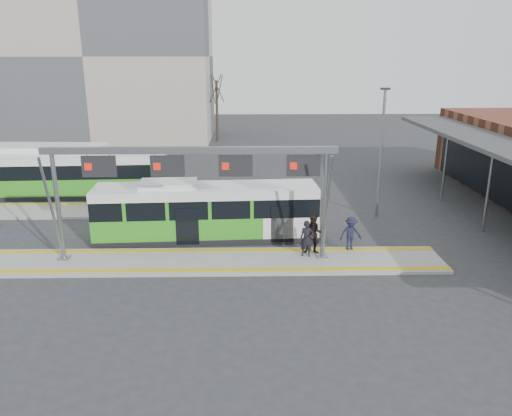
{
  "coord_description": "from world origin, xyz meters",
  "views": [
    {
      "loc": [
        1.96,
        -21.26,
        9.19
      ],
      "look_at": [
        2.45,
        3.0,
        1.71
      ],
      "focal_mm": 35.0,
      "sensor_mm": 36.0,
      "label": 1
    }
  ],
  "objects": [
    {
      "name": "tactile_main",
      "position": [
        0.0,
        0.0,
        0.16
      ],
      "size": [
        22.0,
        2.65,
        0.02
      ],
      "color": "gold",
      "rests_on": "platform_main"
    },
    {
      "name": "lamp_east",
      "position": [
        9.64,
        6.65,
        3.97
      ],
      "size": [
        0.5,
        0.25,
        7.46
      ],
      "color": "slate",
      "rests_on": "ground"
    },
    {
      "name": "tactile_second",
      "position": [
        -4.0,
        9.15,
        0.16
      ],
      "size": [
        20.0,
        0.35,
        0.02
      ],
      "color": "gold",
      "rests_on": "platform_second"
    },
    {
      "name": "hero_bus",
      "position": [
        -0.11,
        3.22,
        1.42
      ],
      "size": [
        11.41,
        2.98,
        3.11
      ],
      "rotation": [
        0.0,
        0.0,
        0.05
      ],
      "color": "black",
      "rests_on": "ground"
    },
    {
      "name": "tree_mid",
      "position": [
        -1.18,
        33.92,
        5.63
      ],
      "size": [
        1.4,
        1.4,
        7.42
      ],
      "color": "#382B21",
      "rests_on": "ground"
    },
    {
      "name": "platform_second",
      "position": [
        -4.0,
        8.0,
        0.07
      ],
      "size": [
        20.0,
        3.0,
        0.15
      ],
      "primitive_type": "cube",
      "color": "gray",
      "rests_on": "ground"
    },
    {
      "name": "passenger_a",
      "position": [
        4.76,
        0.41,
        1.0
      ],
      "size": [
        0.68,
        0.5,
        1.71
      ],
      "primitive_type": "imported",
      "rotation": [
        0.0,
        0.0,
        -0.15
      ],
      "color": "black",
      "rests_on": "platform_main"
    },
    {
      "name": "bg_bus_green",
      "position": [
        -9.13,
        11.53,
        1.4
      ],
      "size": [
        11.44,
        2.95,
        2.83
      ],
      "rotation": [
        0.0,
        0.0,
        0.05
      ],
      "color": "black",
      "rests_on": "ground"
    },
    {
      "name": "ground",
      "position": [
        0.0,
        0.0,
        0.0
      ],
      "size": [
        120.0,
        120.0,
        0.0
      ],
      "primitive_type": "plane",
      "color": "#2D2D30",
      "rests_on": "ground"
    },
    {
      "name": "passenger_c",
      "position": [
        6.96,
        1.1,
        0.99
      ],
      "size": [
        1.17,
        0.79,
        1.68
      ],
      "primitive_type": "imported",
      "rotation": [
        0.0,
        0.0,
        0.16
      ],
      "color": "black",
      "rests_on": "platform_main"
    },
    {
      "name": "platform_main",
      "position": [
        0.0,
        0.0,
        0.07
      ],
      "size": [
        22.0,
        3.0,
        0.15
      ],
      "primitive_type": "cube",
      "color": "gray",
      "rests_on": "ground"
    },
    {
      "name": "tree_left",
      "position": [
        -6.05,
        31.29,
        5.31
      ],
      "size": [
        1.4,
        1.4,
        7.0
      ],
      "color": "#382B21",
      "rests_on": "ground"
    },
    {
      "name": "gantry",
      "position": [
        -0.35,
        0.25,
        4.3
      ],
      "size": [
        13.0,
        1.68,
        5.2
      ],
      "color": "slate",
      "rests_on": "platform_main"
    },
    {
      "name": "bg_bus_blue",
      "position": [
        -14.04,
        13.73,
        1.55
      ],
      "size": [
        12.1,
        3.13,
        3.13
      ],
      "rotation": [
        0.0,
        0.0,
        -0.04
      ],
      "color": "black",
      "rests_on": "ground"
    },
    {
      "name": "apartment_block",
      "position": [
        -14.0,
        36.0,
        9.21
      ],
      "size": [
        24.5,
        12.5,
        18.4
      ],
      "color": "#AA9D8E",
      "rests_on": "ground"
    },
    {
      "name": "passenger_b",
      "position": [
        5.14,
        0.69,
        1.11
      ],
      "size": [
        0.96,
        0.76,
        1.93
      ],
      "primitive_type": "imported",
      "rotation": [
        0.0,
        0.0,
        -0.03
      ],
      "color": "black",
      "rests_on": "platform_main"
    }
  ]
}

